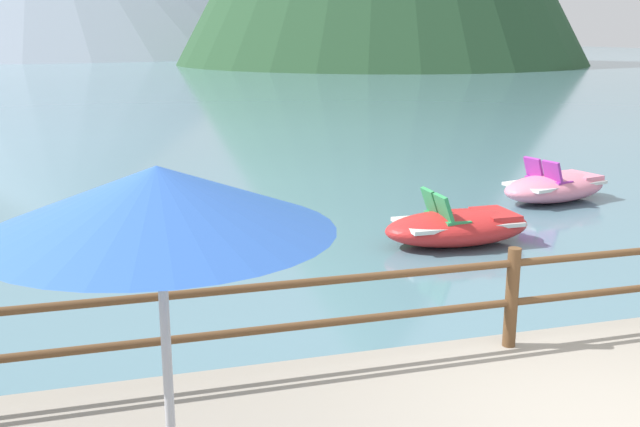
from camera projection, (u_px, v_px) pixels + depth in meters
name	position (u px, v px, depth m)	size (l,w,h in m)	color
ground_plane	(172.00, 88.00, 42.79)	(200.00, 200.00, 0.00)	slate
dock_railing	(512.00, 286.00, 6.66)	(23.92, 0.12, 0.95)	brown
beach_umbrella	(158.00, 206.00, 3.45)	(1.70, 1.70, 2.24)	#B2B2B7
pedal_boat_0	(458.00, 226.00, 11.41)	(2.41, 1.19, 0.87)	red
pedal_boat_3	(555.00, 187.00, 14.33)	(2.65, 1.75, 0.87)	pink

